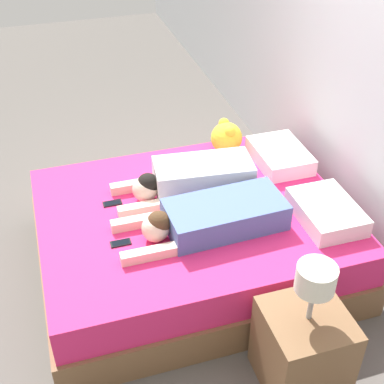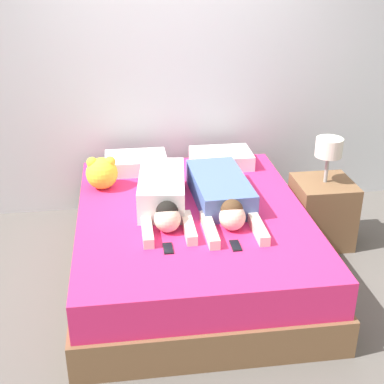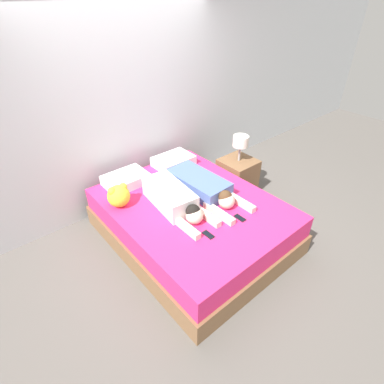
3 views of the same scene
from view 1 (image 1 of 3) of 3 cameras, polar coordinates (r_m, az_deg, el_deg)
ground_plane at (r=4.13m, az=0.00°, el=-7.71°), size 12.00×12.00×0.00m
wall_back at (r=3.88m, az=18.19°, el=10.61°), size 12.00×0.06×2.60m
bed at (r=3.95m, az=0.00°, el=-4.95°), size 1.74×2.19×0.53m
pillow_head_left at (r=4.30m, az=9.36°, el=3.87°), size 0.53×0.38×0.13m
pillow_head_right at (r=3.76m, az=14.16°, el=-2.04°), size 0.53×0.38×0.13m
person_left at (r=3.89m, az=-0.04°, el=1.41°), size 0.41×1.04×0.23m
person_right at (r=3.56m, az=2.09°, el=-2.71°), size 0.42×1.15×0.21m
cell_phone_left at (r=3.87m, az=-8.49°, el=-1.18°), size 0.06×0.13×0.01m
cell_phone_right at (r=3.52m, az=-7.62°, el=-5.41°), size 0.06×0.13×0.01m
plush_toy at (r=4.36m, az=3.70°, el=5.87°), size 0.25×0.25×0.27m
nightstand at (r=3.29m, az=11.77°, el=-15.75°), size 0.47×0.47×0.93m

